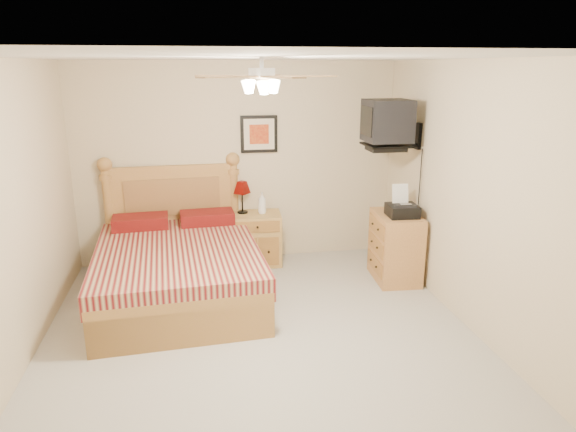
# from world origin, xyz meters

# --- Properties ---
(floor) EXTENTS (4.50, 4.50, 0.00)m
(floor) POSITION_xyz_m (0.00, 0.00, 0.00)
(floor) COLOR #A6A196
(floor) RESTS_ON ground
(ceiling) EXTENTS (4.00, 4.50, 0.04)m
(ceiling) POSITION_xyz_m (0.00, 0.00, 2.50)
(ceiling) COLOR white
(ceiling) RESTS_ON ground
(wall_back) EXTENTS (4.00, 0.04, 2.50)m
(wall_back) POSITION_xyz_m (0.00, 2.25, 1.25)
(wall_back) COLOR beige
(wall_back) RESTS_ON ground
(wall_front) EXTENTS (4.00, 0.04, 2.50)m
(wall_front) POSITION_xyz_m (0.00, -2.25, 1.25)
(wall_front) COLOR beige
(wall_front) RESTS_ON ground
(wall_left) EXTENTS (0.04, 4.50, 2.50)m
(wall_left) POSITION_xyz_m (-2.00, 0.00, 1.25)
(wall_left) COLOR beige
(wall_left) RESTS_ON ground
(wall_right) EXTENTS (0.04, 4.50, 2.50)m
(wall_right) POSITION_xyz_m (2.00, 0.00, 1.25)
(wall_right) COLOR beige
(wall_right) RESTS_ON ground
(bed) EXTENTS (1.78, 2.26, 1.40)m
(bed) POSITION_xyz_m (-0.76, 1.12, 0.70)
(bed) COLOR #AE8138
(bed) RESTS_ON ground
(nightstand) EXTENTS (0.63, 0.49, 0.66)m
(nightstand) POSITION_xyz_m (0.19, 2.00, 0.33)
(nightstand) COLOR tan
(nightstand) RESTS_ON ground
(table_lamp) EXTENTS (0.23, 0.23, 0.41)m
(table_lamp) POSITION_xyz_m (0.03, 2.08, 0.86)
(table_lamp) COLOR #570501
(table_lamp) RESTS_ON nightstand
(lotion_bottle) EXTENTS (0.10, 0.11, 0.27)m
(lotion_bottle) POSITION_xyz_m (0.27, 2.02, 0.79)
(lotion_bottle) COLOR white
(lotion_bottle) RESTS_ON nightstand
(framed_picture) EXTENTS (0.46, 0.04, 0.46)m
(framed_picture) POSITION_xyz_m (0.27, 2.23, 1.62)
(framed_picture) COLOR black
(framed_picture) RESTS_ON wall_back
(dresser) EXTENTS (0.51, 0.71, 0.80)m
(dresser) POSITION_xyz_m (1.73, 1.20, 0.40)
(dresser) COLOR #A06C3A
(dresser) RESTS_ON ground
(fax_machine) EXTENTS (0.35, 0.37, 0.35)m
(fax_machine) POSITION_xyz_m (1.75, 1.11, 0.98)
(fax_machine) COLOR black
(fax_machine) RESTS_ON dresser
(magazine_lower) EXTENTS (0.28, 0.31, 0.02)m
(magazine_lower) POSITION_xyz_m (1.73, 1.40, 0.81)
(magazine_lower) COLOR #A89B87
(magazine_lower) RESTS_ON dresser
(magazine_upper) EXTENTS (0.22, 0.29, 0.02)m
(magazine_upper) POSITION_xyz_m (1.72, 1.42, 0.84)
(magazine_upper) COLOR tan
(magazine_upper) RESTS_ON magazine_lower
(wall_tv) EXTENTS (0.56, 0.46, 0.58)m
(wall_tv) POSITION_xyz_m (1.75, 1.34, 1.81)
(wall_tv) COLOR black
(wall_tv) RESTS_ON wall_right
(ceiling_fan) EXTENTS (1.14, 1.14, 0.28)m
(ceiling_fan) POSITION_xyz_m (0.00, -0.20, 2.36)
(ceiling_fan) COLOR white
(ceiling_fan) RESTS_ON ceiling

